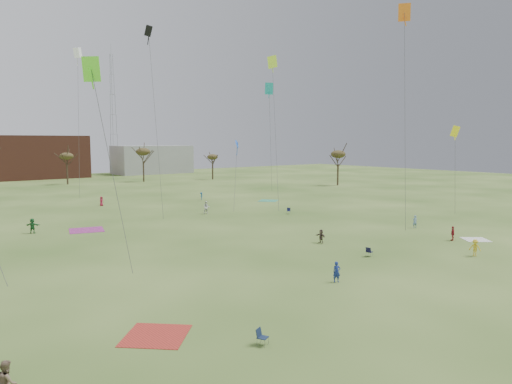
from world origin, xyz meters
TOP-DOWN VIEW (x-y plane):
  - ground at (0.00, 0.00)m, footprint 260.00×260.00m
  - flyer_near_right at (-2.56, -1.05)m, footprint 0.68×0.60m
  - spectator_fore_a at (18.27, 1.55)m, footprint 0.97×0.62m
  - spectator_fore_b at (-25.31, -4.23)m, footprint 0.73×0.92m
  - spectator_fore_c at (6.38, 9.26)m, footprint 0.45×1.33m
  - flyer_mid_b at (13.46, -3.34)m, footprint 0.89×1.14m
  - flyer_mid_c at (21.56, 8.29)m, footprint 0.66×0.57m
  - spectator_mid_e at (7.57, 33.30)m, footprint 1.10×1.00m
  - flyer_far_a at (-15.81, 33.20)m, footprint 1.58×1.39m
  - flyer_far_b at (-1.31, 51.11)m, footprint 0.88×0.76m
  - flyer_far_c at (15.58, 47.80)m, footprint 0.80×1.02m
  - blanket_red at (-17.62, -1.73)m, footprint 4.62×4.62m
  - blanket_cream at (20.61, 0.23)m, footprint 3.50×3.50m
  - blanket_plum at (-10.34, 31.33)m, footprint 4.67×4.67m
  - blanket_olive at (24.28, 39.51)m, footprint 4.46×4.46m
  - camp_chair_left at (-13.82, -6.20)m, footprint 0.68×0.70m
  - camp_chair_center at (5.74, 2.53)m, footprint 0.63×0.60m
  - camp_chair_right at (17.00, 26.04)m, footprint 0.74×0.74m
  - kites_aloft at (0.08, 36.22)m, footprint 61.49×67.31m
  - tree_line at (-2.85, 79.12)m, footprint 117.44×49.32m
  - building_brick at (5.00, 120.00)m, footprint 26.00×16.00m
  - building_grey at (40.00, 118.00)m, footprint 24.00×12.00m
  - radio_tower at (30.00, 125.00)m, footprint 1.51×1.72m

SIDE VIEW (x-z plane):
  - ground at x=0.00m, z-range 0.00..0.00m
  - blanket_red at x=-17.62m, z-range -0.01..0.02m
  - blanket_cream at x=20.61m, z-range -0.01..0.02m
  - blanket_plum at x=-10.34m, z-range -0.01..0.02m
  - blanket_olive at x=24.28m, z-range -0.01..0.02m
  - camp_chair_left at x=-13.82m, z-range -0.18..0.69m
  - camp_chair_center at x=5.74m, z-range -0.18..0.69m
  - camp_chair_right at x=17.00m, z-range -0.18..0.69m
  - flyer_far_c at x=15.58m, z-range 0.00..1.38m
  - spectator_fore_c at x=6.38m, z-range 0.00..1.42m
  - flyer_far_b at x=-1.31m, z-range 0.00..1.52m
  - spectator_fore_a at x=18.27m, z-range 0.00..1.54m
  - flyer_mid_c at x=21.56m, z-range 0.00..1.54m
  - flyer_mid_b at x=13.46m, z-range 0.00..1.55m
  - flyer_near_right at x=-2.56m, z-range 0.00..1.56m
  - flyer_far_a at x=-15.81m, z-range 0.00..1.73m
  - spectator_fore_b at x=-25.31m, z-range 0.00..1.84m
  - spectator_mid_e at x=7.57m, z-range 0.00..1.85m
  - building_grey at x=40.00m, z-range 0.00..9.00m
  - building_brick at x=5.00m, z-range 0.00..12.00m
  - tree_line at x=-2.85m, z-range 2.63..11.54m
  - radio_tower at x=30.00m, z-range -1.29..39.71m
  - kites_aloft at x=0.08m, z-range 7.59..32.78m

